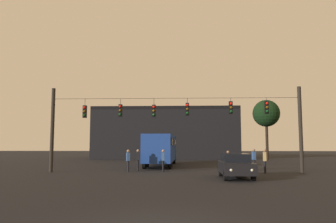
% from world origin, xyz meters
% --- Properties ---
extents(ground_plane, '(168.00, 168.00, 0.00)m').
position_xyz_m(ground_plane, '(0.00, 24.50, 0.00)').
color(ground_plane, black).
rests_on(ground_plane, ground).
extents(overhead_signal_span, '(19.15, 0.44, 6.46)m').
position_xyz_m(overhead_signal_span, '(-0.03, 16.75, 3.82)').
color(overhead_signal_span, black).
rests_on(overhead_signal_span, ground).
extents(city_bus, '(2.77, 11.05, 3.00)m').
position_xyz_m(city_bus, '(-1.52, 24.70, 1.87)').
color(city_bus, navy).
rests_on(city_bus, ground).
extents(car_near_right, '(1.83, 4.35, 1.52)m').
position_xyz_m(car_near_right, '(3.89, 12.51, 0.80)').
color(car_near_right, black).
rests_on(car_near_right, ground).
extents(pedestrian_crossing_left, '(0.36, 0.42, 1.60)m').
position_xyz_m(pedestrian_crossing_left, '(4.23, 18.45, 0.90)').
color(pedestrian_crossing_left, black).
rests_on(pedestrian_crossing_left, ground).
extents(pedestrian_crossing_center, '(0.29, 0.39, 1.76)m').
position_xyz_m(pedestrian_crossing_center, '(6.41, 19.12, 1.00)').
color(pedestrian_crossing_center, black).
rests_on(pedestrian_crossing_center, ground).
extents(pedestrian_crossing_right, '(0.35, 0.42, 1.70)m').
position_xyz_m(pedestrian_crossing_right, '(-3.59, 17.21, 0.97)').
color(pedestrian_crossing_right, black).
rests_on(pedestrian_crossing_right, ground).
extents(pedestrian_near_bus, '(0.29, 0.39, 1.70)m').
position_xyz_m(pedestrian_near_bus, '(-2.98, 18.30, 0.97)').
color(pedestrian_near_bus, black).
rests_on(pedestrian_near_bus, ground).
extents(pedestrian_trailing, '(0.24, 0.36, 1.71)m').
position_xyz_m(pedestrian_trailing, '(-0.91, 17.51, 0.97)').
color(pedestrian_trailing, black).
rests_on(pedestrian_trailing, ground).
extents(pedestrian_far_side, '(0.34, 0.42, 1.78)m').
position_xyz_m(pedestrian_far_side, '(6.65, 16.42, 1.02)').
color(pedestrian_far_side, black).
rests_on(pedestrian_far_side, ground).
extents(corner_building, '(21.59, 10.24, 7.66)m').
position_xyz_m(corner_building, '(-1.91, 44.09, 3.83)').
color(corner_building, black).
rests_on(corner_building, ground).
extents(tree_left_silhouette, '(3.69, 3.69, 8.25)m').
position_xyz_m(tree_left_silhouette, '(12.15, 37.73, 6.35)').
color(tree_left_silhouette, black).
rests_on(tree_left_silhouette, ground).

